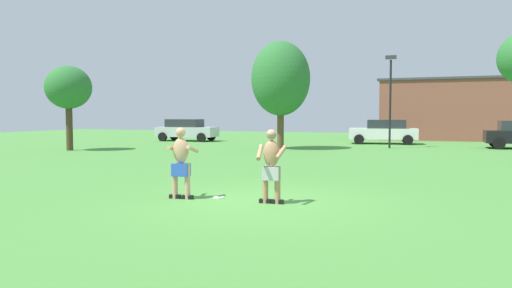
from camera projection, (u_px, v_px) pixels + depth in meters
ground_plane at (258, 202)px, 10.56m from camera, size 80.00×80.00×0.00m
player_with_cap at (271, 163)px, 10.30m from camera, size 0.62×0.59×1.63m
player_in_blue at (181, 161)px, 10.88m from camera, size 0.66×0.62×1.64m
frisbee at (219, 197)px, 11.02m from camera, size 0.25×0.25×0.03m
car_white_mid_lot at (384, 131)px, 31.11m from camera, size 4.48×2.42×1.58m
car_silver_far_end at (186, 130)px, 34.42m from camera, size 4.41×2.27×1.58m
lamp_post at (390, 91)px, 26.90m from camera, size 0.60×0.24×5.25m
outbuilding_behind_lot at (444, 109)px, 36.44m from camera, size 9.49×5.46×4.61m
tree_left_field at (68, 88)px, 25.32m from camera, size 2.42×2.42×4.51m
tree_behind_players at (281, 79)px, 26.24m from camera, size 3.26×3.26×5.96m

